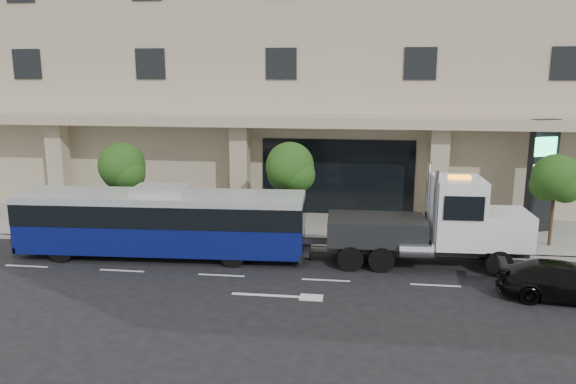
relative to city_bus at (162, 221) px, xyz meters
name	(u,v)px	position (x,y,z in m)	size (l,w,h in m)	color
ground	(328,267)	(6.98, -0.40, -1.53)	(120.00, 120.00, 0.00)	black
sidewalk	(334,230)	(6.98, 4.60, -1.45)	(120.00, 6.00, 0.15)	gray
curb	(331,249)	(6.98, 1.60, -1.45)	(120.00, 0.30, 0.15)	gray
convention_center	(345,33)	(6.98, 15.02, 8.44)	(60.00, 17.60, 20.00)	tan
tree_left	(123,169)	(-3.00, 3.19, 1.58)	(2.27, 2.20, 4.22)	#422B19
tree_mid	(290,170)	(5.00, 3.19, 1.73)	(2.28, 2.20, 4.38)	#422B19
tree_right	(556,181)	(16.50, 3.19, 1.51)	(2.10, 2.00, 4.04)	#422B19
city_bus	(162,221)	(0.00, 0.00, 0.00)	(11.97, 3.04, 3.01)	black
tow_truck	(436,225)	(11.18, 0.31, 0.14)	(8.90, 2.42, 4.05)	#2D3033
black_sedan	(565,282)	(15.17, -2.62, -0.89)	(1.79, 4.40, 1.28)	black
signage_pylon	(541,175)	(16.60, 5.51, 1.33)	(1.40, 0.96, 5.33)	black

